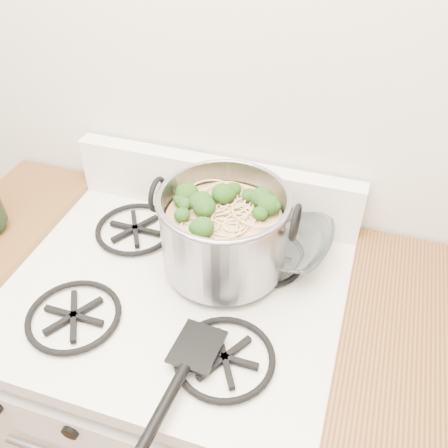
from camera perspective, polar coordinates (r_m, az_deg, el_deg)
gas_range at (r=1.53m, az=-4.58°, el=-19.17°), size 0.76×0.66×0.92m
counter_left at (r=1.70m, az=-21.00°, el=-12.93°), size 0.25×0.65×0.92m
stock_pot at (r=1.12m, az=-0.00°, el=-0.87°), size 0.33×0.30×0.20m
spatula at (r=1.01m, az=-3.10°, el=-13.59°), size 0.31×0.33×0.02m
glass_bowl at (r=1.21m, az=6.28°, el=-2.53°), size 0.11×0.11×0.02m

